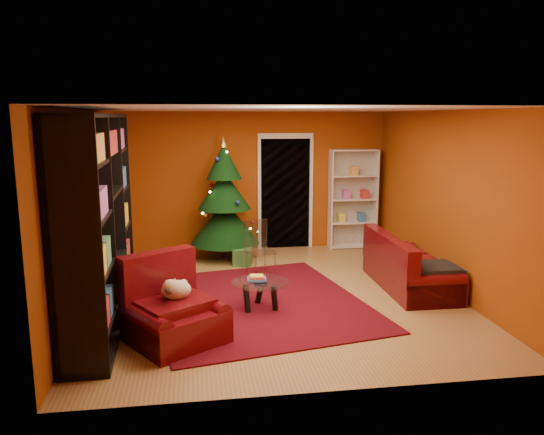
{
  "coord_description": "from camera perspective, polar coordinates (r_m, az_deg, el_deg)",
  "views": [
    {
      "loc": [
        -1.11,
        -7.14,
        2.5
      ],
      "look_at": [
        0.0,
        0.4,
        1.05
      ],
      "focal_mm": 35.0,
      "sensor_mm": 36.0,
      "label": 1
    }
  ],
  "objects": [
    {
      "name": "media_unit",
      "position": [
        6.79,
        -18.1,
        -0.21
      ],
      "size": [
        0.62,
        3.33,
        2.54
      ],
      "primitive_type": null,
      "rotation": [
        0.0,
        0.0,
        0.03
      ],
      "color": "black",
      "rests_on": "floor"
    },
    {
      "name": "floor",
      "position": [
        7.66,
        0.44,
        -8.49
      ],
      "size": [
        5.0,
        5.5,
        0.05
      ],
      "primitive_type": "cube",
      "color": "olive",
      "rests_on": "ground"
    },
    {
      "name": "christmas_tree",
      "position": [
        9.42,
        -5.15,
        1.95
      ],
      "size": [
        1.28,
        1.28,
        2.19
      ],
      "primitive_type": null,
      "rotation": [
        0.0,
        0.0,
        -0.04
      ],
      "color": "black",
      "rests_on": "floor"
    },
    {
      "name": "rug",
      "position": [
        7.33,
        -1.75,
        -9.09
      ],
      "size": [
        3.33,
        3.7,
        0.02
      ],
      "primitive_type": "cube",
      "rotation": [
        0.0,
        0.0,
        0.19
      ],
      "color": "#510812",
      "rests_on": "floor"
    },
    {
      "name": "white_bookshelf",
      "position": [
        10.28,
        8.7,
        1.96
      ],
      "size": [
        0.91,
        0.34,
        1.95
      ],
      "primitive_type": null,
      "rotation": [
        0.0,
        0.0,
        -0.01
      ],
      "color": "white",
      "rests_on": "floor"
    },
    {
      "name": "sofa",
      "position": [
        8.11,
        14.68,
        -4.55
      ],
      "size": [
        0.87,
        1.9,
        0.81
      ],
      "primitive_type": null,
      "rotation": [
        0.0,
        0.0,
        1.56
      ],
      "color": "#47070C",
      "rests_on": "rug"
    },
    {
      "name": "ceiling",
      "position": [
        7.23,
        0.47,
        11.76
      ],
      "size": [
        5.0,
        5.5,
        0.05
      ],
      "primitive_type": "cube",
      "color": "silver",
      "rests_on": "wall_back"
    },
    {
      "name": "acrylic_chair",
      "position": [
        8.39,
        -1.24,
        -3.72
      ],
      "size": [
        0.54,
        0.56,
        0.8
      ],
      "primitive_type": null,
      "rotation": [
        0.0,
        0.0,
        0.34
      ],
      "color": "#66605B",
      "rests_on": "rug"
    },
    {
      "name": "dog",
      "position": [
        6.1,
        -10.27,
        -7.66
      ],
      "size": [
        0.5,
        0.47,
        0.26
      ],
      "primitive_type": null,
      "rotation": [
        0.0,
        0.0,
        0.58
      ],
      "color": "beige",
      "rests_on": "armchair"
    },
    {
      "name": "doorway",
      "position": [
        10.12,
        1.44,
        2.54
      ],
      "size": [
        1.06,
        0.6,
        2.16
      ],
      "primitive_type": null,
      "color": "black",
      "rests_on": "floor"
    },
    {
      "name": "wall_back",
      "position": [
        10.05,
        -1.97,
        3.91
      ],
      "size": [
        5.0,
        0.05,
        2.6
      ],
      "primitive_type": "cube",
      "color": "#95400D",
      "rests_on": "ground"
    },
    {
      "name": "coffee_table",
      "position": [
        7.04,
        -1.26,
        -8.34
      ],
      "size": [
        0.83,
        0.83,
        0.47
      ],
      "primitive_type": null,
      "rotation": [
        0.0,
        0.0,
        -0.1
      ],
      "color": "gray",
      "rests_on": "rug"
    },
    {
      "name": "wall_right",
      "position": [
        8.1,
        18.4,
        1.7
      ],
      "size": [
        0.05,
        5.5,
        2.6
      ],
      "primitive_type": "cube",
      "color": "#95400D",
      "rests_on": "ground"
    },
    {
      "name": "gift_box_red",
      "position": [
        9.37,
        -9.16,
        -4.16
      ],
      "size": [
        0.24,
        0.24,
        0.22
      ],
      "primitive_type": "cube",
      "rotation": [
        0.0,
        0.0,
        0.11
      ],
      "color": "maroon",
      "rests_on": "floor"
    },
    {
      "name": "wall_left",
      "position": [
        7.38,
        -19.31,
        0.8
      ],
      "size": [
        0.05,
        5.5,
        2.6
      ],
      "primitive_type": "cube",
      "color": "#95400D",
      "rests_on": "ground"
    },
    {
      "name": "armchair",
      "position": [
        6.1,
        -10.37,
        -9.59
      ],
      "size": [
        1.41,
        1.41,
        0.79
      ],
      "primitive_type": null,
      "rotation": [
        0.0,
        0.0,
        0.58
      ],
      "color": "#47070C",
      "rests_on": "rug"
    },
    {
      "name": "gift_box_green",
      "position": [
        9.09,
        -3.19,
        -4.26
      ],
      "size": [
        0.36,
        0.36,
        0.29
      ],
      "primitive_type": "cube",
      "rotation": [
        0.0,
        0.0,
        -0.3
      ],
      "color": "#2C682E",
      "rests_on": "floor"
    }
  ]
}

